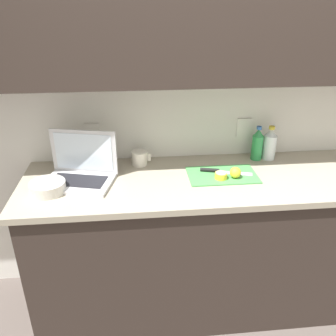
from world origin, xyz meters
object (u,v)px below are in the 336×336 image
Objects in this scene: laptop at (80,170)px; bottle_oil_tall at (257,145)px; cutting_board at (222,175)px; bowl_white at (48,187)px; bottle_green_soda at (270,144)px; knife at (217,171)px; measuring_cup at (140,158)px; lemon_half_cut at (221,176)px; lemon_whole_beside at (235,173)px.

laptop is 1.96× the size of bottle_oil_tall.
cutting_board is 2.12× the size of bowl_white.
bottle_green_soda is at bearing 23.30° from laptop.
knife is (0.77, 0.00, -0.05)m from laptop.
bottle_green_soda reaches higher than cutting_board.
bottle_green_soda is (0.34, 0.21, 0.09)m from cutting_board.
cutting_board is 1.33× the size of knife.
cutting_board is 0.41m from bottle_green_soda.
measuring_cup is (-0.44, 0.17, 0.03)m from knife.
knife is 0.08m from lemon_half_cut.
laptop is 0.80m from cutting_board.
lemon_half_cut is at bearing -178.50° from lemon_whole_beside.
measuring_cup is at bearing 150.99° from lemon_half_cut.
lemon_whole_beside is 0.54× the size of measuring_cup.
knife is 1.60× the size of bowl_white.
bottle_oil_tall is (1.06, 0.18, 0.03)m from laptop.
laptop is 1.16m from bottle_green_soda.
bottle_green_soda is at bearing 0.00° from bottle_oil_tall.
measuring_cup is (-0.45, 0.25, 0.02)m from lemon_half_cut.
knife is at bearing -148.71° from bottle_oil_tall.
bottle_green_soda is 1.33m from bowl_white.
cutting_board is 0.96m from bowl_white.
laptop reaches higher than measuring_cup.
lemon_half_cut is 0.45m from bottle_green_soda.
lemon_whole_beside is 1.02m from bowl_white.
lemon_half_cut reaches higher than knife.
lemon_half_cut is 0.08m from lemon_whole_beside.
lemon_whole_beside is at bearing -128.91° from bottle_oil_tall.
lemon_half_cut is 1.09× the size of lemon_whole_beside.
lemon_whole_beside is (0.86, -0.07, -0.02)m from laptop.
laptop is 0.77m from knife.
bowl_white is (-0.16, -0.12, -0.03)m from laptop.
lemon_half_cut is 0.32× the size of bottle_oil_tall.
laptop reaches higher than bowl_white.
laptop reaches higher than knife.
bottle_green_soda is (0.28, 0.25, 0.06)m from lemon_whole_beside.
bowl_white is at bearing -166.00° from bottle_oil_tall.
bowl_white is (-1.01, -0.05, -0.01)m from lemon_whole_beside.
bottle_oil_tall reaches higher than lemon_half_cut.
cutting_board is 0.08m from lemon_whole_beside.
lemon_half_cut is at bearing -71.93° from knife.
bottle_green_soda is at bearing 40.16° from knife.
bowl_white reaches higher than lemon_half_cut.
measuring_cup is (0.33, 0.17, -0.02)m from laptop.
lemon_whole_beside is (0.08, 0.00, 0.01)m from lemon_half_cut.
lemon_half_cut is at bearing -145.09° from bottle_green_soda.
laptop is at bearing -170.97° from bottle_green_soda.
bowl_white is at bearing -177.13° from lemon_whole_beside.
bottle_oil_tall is (0.29, 0.25, 0.07)m from lemon_half_cut.
lemon_half_cut is 0.51m from measuring_cup.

